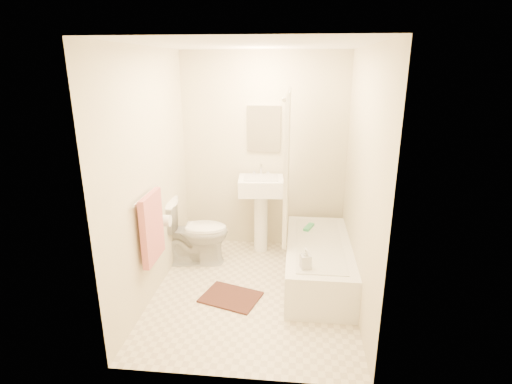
# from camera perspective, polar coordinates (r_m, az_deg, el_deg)

# --- Properties ---
(floor) EXTENTS (2.40, 2.40, 0.00)m
(floor) POSITION_cam_1_polar(r_m,az_deg,el_deg) (4.25, -0.35, -14.00)
(floor) COLOR beige
(floor) RESTS_ON ground
(ceiling) EXTENTS (2.40, 2.40, 0.00)m
(ceiling) POSITION_cam_1_polar(r_m,az_deg,el_deg) (3.62, -0.43, 20.34)
(ceiling) COLOR white
(ceiling) RESTS_ON ground
(wall_back) EXTENTS (2.00, 0.02, 2.40)m
(wall_back) POSITION_cam_1_polar(r_m,az_deg,el_deg) (4.92, 1.14, 5.60)
(wall_back) COLOR beige
(wall_back) RESTS_ON ground
(wall_left) EXTENTS (0.02, 2.40, 2.40)m
(wall_left) POSITION_cam_1_polar(r_m,az_deg,el_deg) (3.99, -14.83, 2.09)
(wall_left) COLOR beige
(wall_left) RESTS_ON ground
(wall_right) EXTENTS (0.02, 2.40, 2.40)m
(wall_right) POSITION_cam_1_polar(r_m,az_deg,el_deg) (3.79, 14.83, 1.26)
(wall_right) COLOR beige
(wall_right) RESTS_ON ground
(mirror) EXTENTS (0.40, 0.03, 0.55)m
(mirror) POSITION_cam_1_polar(r_m,az_deg,el_deg) (4.84, 1.14, 9.02)
(mirror) COLOR white
(mirror) RESTS_ON wall_back
(curtain_rod) EXTENTS (0.03, 1.70, 0.03)m
(curtain_rod) POSITION_cam_1_polar(r_m,az_deg,el_deg) (3.70, 4.52, 14.03)
(curtain_rod) COLOR silver
(curtain_rod) RESTS_ON wall_back
(shower_curtain) EXTENTS (0.04, 0.80, 1.55)m
(shower_curtain) POSITION_cam_1_polar(r_m,az_deg,el_deg) (4.22, 4.42, 3.76)
(shower_curtain) COLOR silver
(shower_curtain) RESTS_ON curtain_rod
(towel_bar) EXTENTS (0.02, 0.60, 0.02)m
(towel_bar) POSITION_cam_1_polar(r_m,az_deg,el_deg) (3.78, -15.43, -0.41)
(towel_bar) COLOR silver
(towel_bar) RESTS_ON wall_left
(towel) EXTENTS (0.06, 0.45, 0.66)m
(towel) POSITION_cam_1_polar(r_m,az_deg,el_deg) (3.88, -14.63, -4.92)
(towel) COLOR #CC7266
(towel) RESTS_ON towel_bar
(toilet_paper) EXTENTS (0.11, 0.12, 0.12)m
(toilet_paper) POSITION_cam_1_polar(r_m,az_deg,el_deg) (4.23, -12.85, -4.01)
(toilet_paper) COLOR white
(toilet_paper) RESTS_ON wall_left
(toilet) EXTENTS (0.83, 0.53, 0.76)m
(toilet) POSITION_cam_1_polar(r_m,az_deg,el_deg) (4.71, -8.73, -5.63)
(toilet) COLOR white
(toilet) RESTS_ON floor
(sink) EXTENTS (0.56, 0.47, 1.04)m
(sink) POSITION_cam_1_polar(r_m,az_deg,el_deg) (4.88, 0.71, -2.85)
(sink) COLOR white
(sink) RESTS_ON floor
(bathtub) EXTENTS (0.67, 1.53, 0.43)m
(bathtub) POSITION_cam_1_polar(r_m,az_deg,el_deg) (4.39, 8.85, -9.86)
(bathtub) COLOR white
(bathtub) RESTS_ON floor
(bath_mat) EXTENTS (0.65, 0.56, 0.02)m
(bath_mat) POSITION_cam_1_polar(r_m,az_deg,el_deg) (4.15, -3.62, -14.75)
(bath_mat) COLOR #533125
(bath_mat) RESTS_ON floor
(soap_bottle) EXTENTS (0.12, 0.12, 0.21)m
(soap_bottle) POSITION_cam_1_polar(r_m,az_deg,el_deg) (3.75, 7.10, -9.44)
(soap_bottle) COLOR white
(soap_bottle) RESTS_ON bathtub
(scrub_brush) EXTENTS (0.13, 0.22, 0.04)m
(scrub_brush) POSITION_cam_1_polar(r_m,az_deg,el_deg) (4.64, 7.55, -5.03)
(scrub_brush) COLOR #40B26E
(scrub_brush) RESTS_ON bathtub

